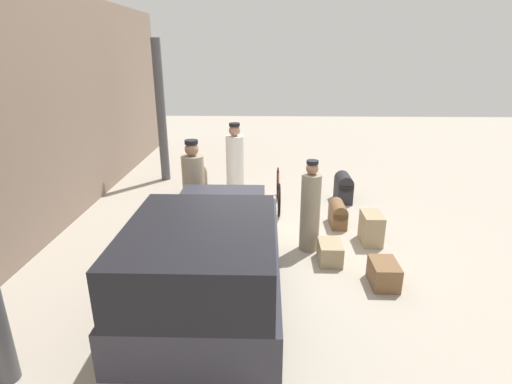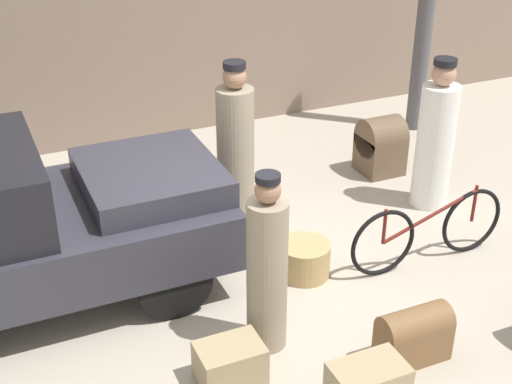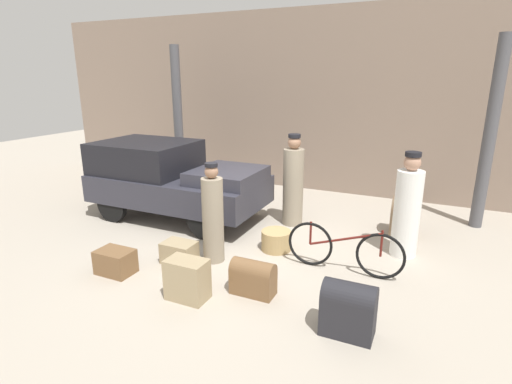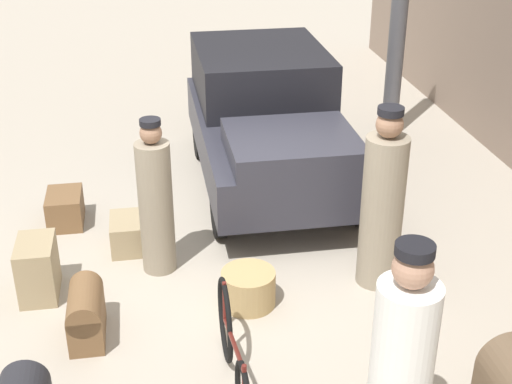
% 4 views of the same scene
% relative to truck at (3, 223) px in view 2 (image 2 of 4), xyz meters
% --- Properties ---
extents(ground_plane, '(30.00, 30.00, 0.00)m').
position_rel_truck_xyz_m(ground_plane, '(2.02, -0.73, -0.86)').
color(ground_plane, '#A89E8E').
extents(canopy_pillar_right, '(0.24, 0.24, 3.65)m').
position_rel_truck_xyz_m(canopy_pillar_right, '(5.88, 2.05, 0.96)').
color(canopy_pillar_right, '#4C4C51').
rests_on(canopy_pillar_right, ground).
extents(truck, '(3.59, 1.77, 1.57)m').
position_rel_truck_xyz_m(truck, '(0.00, 0.00, 0.00)').
color(truck, black).
rests_on(truck, ground).
extents(bicycle, '(1.79, 0.04, 0.77)m').
position_rel_truck_xyz_m(bicycle, '(3.91, -0.99, -0.49)').
color(bicycle, black).
rests_on(bicycle, ground).
extents(wicker_basket, '(0.51, 0.51, 0.35)m').
position_rel_truck_xyz_m(wicker_basket, '(2.67, -0.68, -0.69)').
color(wicker_basket, tan).
rests_on(wicker_basket, ground).
extents(porter_with_bicycle, '(0.34, 0.34, 1.63)m').
position_rel_truck_xyz_m(porter_with_bicycle, '(1.90, -1.48, -0.11)').
color(porter_with_bicycle, gray).
rests_on(porter_with_bicycle, ground).
extents(porter_carrying_trunk, '(0.41, 0.41, 1.83)m').
position_rel_truck_xyz_m(porter_carrying_trunk, '(2.49, 0.64, -0.02)').
color(porter_carrying_trunk, gray).
rests_on(porter_carrying_trunk, ground).
extents(conductor_in_dark_uniform, '(0.43, 0.43, 1.76)m').
position_rel_truck_xyz_m(conductor_in_dark_uniform, '(4.69, 0.04, -0.06)').
color(conductor_in_dark_uniform, white).
rests_on(conductor_in_dark_uniform, ground).
extents(suitcase_black_upright, '(0.50, 0.50, 0.74)m').
position_rel_truck_xyz_m(suitcase_black_upright, '(4.62, 1.00, -0.49)').
color(suitcase_black_upright, brown).
rests_on(suitcase_black_upright, ground).
extents(trunk_barrel_dark, '(0.61, 0.30, 0.50)m').
position_rel_truck_xyz_m(trunk_barrel_dark, '(2.92, -2.16, -0.60)').
color(trunk_barrel_dark, brown).
rests_on(trunk_barrel_dark, ground).
extents(suitcase_small_leather, '(0.53, 0.37, 0.35)m').
position_rel_truck_xyz_m(suitcase_small_leather, '(1.43, -1.79, -0.69)').
color(suitcase_small_leather, '#9E8966').
rests_on(suitcase_small_leather, ground).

